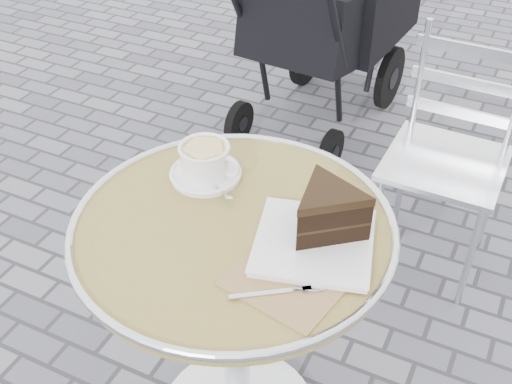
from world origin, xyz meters
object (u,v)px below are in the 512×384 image
at_px(cake_plate_set, 324,219).
at_px(bistro_chair, 456,128).
at_px(cappuccino_set, 206,164).
at_px(cafe_table, 235,278).
at_px(baby_stroller, 329,17).

height_order(cake_plate_set, bistro_chair, cake_plate_set).
bearing_deg(cappuccino_set, cafe_table, -44.90).
distance_m(cake_plate_set, bistro_chair, 0.98).
bearing_deg(bistro_chair, cappuccino_set, -117.42).
distance_m(bistro_chair, baby_stroller, 0.99).
relative_size(cappuccino_set, bistro_chair, 0.22).
bearing_deg(cafe_table, baby_stroller, 103.19).
distance_m(cafe_table, baby_stroller, 1.71).
distance_m(cappuccino_set, cake_plate_set, 0.34).
distance_m(cafe_table, bistro_chair, 1.02).
xyz_separation_m(cappuccino_set, baby_stroller, (-0.25, 1.54, -0.26)).
bearing_deg(cafe_table, cappuccino_set, 137.11).
height_order(cappuccino_set, cake_plate_set, cake_plate_set).
height_order(cafe_table, baby_stroller, baby_stroller).
distance_m(cafe_table, cappuccino_set, 0.28).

